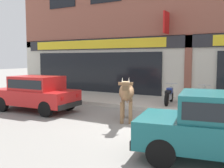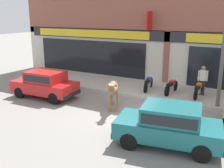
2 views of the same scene
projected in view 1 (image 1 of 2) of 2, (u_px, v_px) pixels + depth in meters
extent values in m
plane|color=gray|center=(146.00, 125.00, 8.55)|extent=(90.00, 90.00, 0.00)
cube|color=#B7AFA3|center=(178.00, 105.00, 11.98)|extent=(19.00, 3.50, 0.17)
cube|color=beige|center=(190.00, 68.00, 13.58)|extent=(23.00, 0.55, 3.40)
cube|color=#28282D|center=(189.00, 41.00, 13.18)|extent=(22.08, 0.08, 0.64)
cube|color=black|center=(93.00, 72.00, 16.13)|extent=(8.74, 0.10, 2.40)
cube|color=yellow|center=(93.00, 44.00, 15.95)|extent=(9.20, 0.05, 0.52)
cube|color=#8E5142|center=(188.00, 68.00, 13.33)|extent=(0.36, 0.12, 3.40)
cube|color=black|center=(62.00, 0.00, 16.88)|extent=(2.09, 0.06, 1.00)
cube|color=red|center=(166.00, 23.00, 13.25)|extent=(0.08, 0.80, 1.10)
ellipsoid|color=#936B47|center=(127.00, 92.00, 9.11)|extent=(1.05, 1.49, 0.60)
sphere|color=#936B47|center=(126.00, 86.00, 8.81)|extent=(0.32, 0.32, 0.32)
cylinder|color=#936B47|center=(130.00, 113.00, 8.73)|extent=(0.12, 0.12, 0.72)
cylinder|color=#936B47|center=(122.00, 113.00, 8.76)|extent=(0.12, 0.12, 0.72)
cylinder|color=#936B47|center=(131.00, 108.00, 9.59)|extent=(0.12, 0.12, 0.72)
cylinder|color=#936B47|center=(123.00, 108.00, 9.62)|extent=(0.12, 0.12, 0.72)
cylinder|color=#936B47|center=(126.00, 90.00, 8.29)|extent=(0.41, 0.52, 0.43)
cube|color=#936B47|center=(126.00, 86.00, 8.01)|extent=(0.35, 0.42, 0.26)
cube|color=brown|center=(125.00, 88.00, 7.84)|extent=(0.20, 0.19, 0.14)
cone|color=beige|center=(129.00, 80.00, 8.03)|extent=(0.10, 0.13, 0.19)
cone|color=beige|center=(122.00, 80.00, 8.04)|extent=(0.10, 0.13, 0.19)
cube|color=#936B47|center=(131.00, 84.00, 8.07)|extent=(0.14, 0.09, 0.10)
cube|color=#936B47|center=(120.00, 84.00, 8.10)|extent=(0.14, 0.09, 0.10)
cylinder|color=#936B47|center=(127.00, 95.00, 9.87)|extent=(0.10, 0.17, 0.60)
cylinder|color=black|center=(2.00, 104.00, 10.78)|extent=(0.61, 0.21, 0.60)
cylinder|color=black|center=(28.00, 100.00, 12.06)|extent=(0.61, 0.21, 0.60)
cylinder|color=black|center=(46.00, 109.00, 9.76)|extent=(0.61, 0.21, 0.60)
cylinder|color=black|center=(69.00, 103.00, 11.04)|extent=(0.61, 0.21, 0.60)
cube|color=red|center=(36.00, 97.00, 10.88)|extent=(3.57, 1.76, 0.60)
cube|color=red|center=(37.00, 83.00, 10.78)|extent=(1.96, 1.53, 0.56)
cube|color=black|center=(37.00, 83.00, 10.78)|extent=(1.81, 1.54, 0.35)
cube|color=black|center=(6.00, 99.00, 11.67)|extent=(0.19, 1.52, 0.20)
cube|color=black|center=(70.00, 105.00, 10.13)|extent=(0.19, 1.52, 0.20)
sphere|color=silver|center=(14.00, 91.00, 12.09)|extent=(0.14, 0.14, 0.14)
cube|color=red|center=(62.00, 99.00, 9.65)|extent=(0.04, 0.16, 0.14)
cube|color=red|center=(77.00, 95.00, 10.53)|extent=(0.04, 0.16, 0.14)
cylinder|color=black|center=(161.00, 153.00, 5.19)|extent=(0.62, 0.27, 0.60)
cylinder|color=black|center=(171.00, 134.00, 6.54)|extent=(0.62, 0.27, 0.60)
cube|color=#196066|center=(223.00, 134.00, 5.44)|extent=(3.71, 2.13, 0.60)
cube|color=black|center=(141.00, 136.00, 6.06)|extent=(0.36, 1.52, 0.20)
sphere|color=silver|center=(135.00, 129.00, 5.59)|extent=(0.14, 0.14, 0.14)
sphere|color=silver|center=(145.00, 119.00, 6.49)|extent=(0.14, 0.14, 0.14)
cylinder|color=black|center=(171.00, 96.00, 12.29)|extent=(0.17, 0.57, 0.56)
cylinder|color=black|center=(167.00, 99.00, 11.14)|extent=(0.17, 0.57, 0.56)
cube|color=#B2B5BA|center=(169.00, 97.00, 11.69)|extent=(0.24, 0.34, 0.24)
cube|color=navy|center=(170.00, 90.00, 11.81)|extent=(0.29, 0.43, 0.24)
cube|color=black|center=(168.00, 92.00, 11.45)|extent=(0.28, 0.54, 0.12)
cylinder|color=#B2B5BA|center=(171.00, 89.00, 12.21)|extent=(0.07, 0.27, 0.59)
cylinder|color=#B2B5BA|center=(172.00, 83.00, 12.22)|extent=(0.52, 0.10, 0.03)
sphere|color=silver|center=(172.00, 86.00, 12.28)|extent=(0.12, 0.12, 0.12)
cylinder|color=#B2B5BA|center=(165.00, 99.00, 11.41)|extent=(0.12, 0.48, 0.06)
cylinder|color=black|center=(204.00, 98.00, 11.55)|extent=(0.14, 0.57, 0.56)
cylinder|color=black|center=(196.00, 102.00, 10.52)|extent=(0.14, 0.57, 0.56)
cube|color=#B2B5BA|center=(200.00, 99.00, 11.01)|extent=(0.22, 0.33, 0.24)
cube|color=red|center=(201.00, 92.00, 11.12)|extent=(0.27, 0.42, 0.24)
cube|color=black|center=(199.00, 94.00, 10.79)|extent=(0.26, 0.53, 0.12)
cylinder|color=#B2B5BA|center=(204.00, 91.00, 11.48)|extent=(0.06, 0.27, 0.59)
cylinder|color=#B2B5BA|center=(204.00, 85.00, 11.48)|extent=(0.52, 0.07, 0.03)
sphere|color=silver|center=(205.00, 88.00, 11.54)|extent=(0.12, 0.12, 0.12)
cylinder|color=#B2B5BA|center=(195.00, 102.00, 10.78)|extent=(0.09, 0.48, 0.06)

